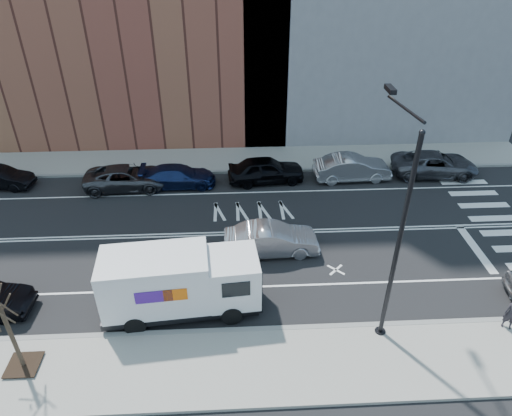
{
  "coord_description": "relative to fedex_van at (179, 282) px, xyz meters",
  "views": [
    {
      "loc": [
        1.23,
        -20.16,
        14.56
      ],
      "look_at": [
        2.28,
        0.32,
        1.4
      ],
      "focal_mm": 32.0,
      "sensor_mm": 36.0,
      "label": 1
    }
  ],
  "objects": [
    {
      "name": "ground",
      "position": [
        1.25,
        5.6,
        -1.59
      ],
      "size": [
        120.0,
        120.0,
        0.0
      ],
      "primitive_type": "plane",
      "color": "black",
      "rests_on": "ground"
    },
    {
      "name": "sidewalk_near",
      "position": [
        1.25,
        -3.2,
        -1.52
      ],
      "size": [
        44.0,
        3.6,
        0.15
      ],
      "primitive_type": "cube",
      "color": "gray",
      "rests_on": "ground"
    },
    {
      "name": "sidewalk_far",
      "position": [
        1.25,
        14.4,
        -1.52
      ],
      "size": [
        44.0,
        3.6,
        0.15
      ],
      "primitive_type": "cube",
      "color": "gray",
      "rests_on": "ground"
    },
    {
      "name": "curb_near",
      "position": [
        1.25,
        -1.4,
        -1.51
      ],
      "size": [
        44.0,
        0.25,
        0.17
      ],
      "primitive_type": "cube",
      "color": "gray",
      "rests_on": "ground"
    },
    {
      "name": "curb_far",
      "position": [
        1.25,
        12.6,
        -1.51
      ],
      "size": [
        44.0,
        0.25,
        0.17
      ],
      "primitive_type": "cube",
      "color": "gray",
      "rests_on": "ground"
    },
    {
      "name": "crosswalk",
      "position": [
        17.25,
        5.6,
        -1.59
      ],
      "size": [
        3.0,
        14.0,
        0.01
      ],
      "primitive_type": null,
      "color": "white",
      "rests_on": "ground"
    },
    {
      "name": "road_markings",
      "position": [
        1.25,
        5.6,
        -1.59
      ],
      "size": [
        40.0,
        8.6,
        0.01
      ],
      "primitive_type": null,
      "color": "white",
      "rests_on": "ground"
    },
    {
      "name": "streetlight",
      "position": [
        8.25,
        -1.31,
        3.49
      ],
      "size": [
        0.44,
        4.02,
        9.34
      ],
      "color": "black",
      "rests_on": "ground"
    },
    {
      "name": "street_tree",
      "position": [
        -5.75,
        -2.8,
        -0.14
      ],
      "size": [
        1.2,
        1.2,
        3.75
      ],
      "color": "black",
      "rests_on": "ground"
    },
    {
      "name": "fedex_van",
      "position": [
        0.0,
        0.0,
        0.0
      ],
      "size": [
        6.81,
        2.84,
        3.04
      ],
      "rotation": [
        0.0,
        0.0,
        0.09
      ],
      "color": "black",
      "rests_on": "ground"
    },
    {
      "name": "far_parked_b",
      "position": [
        -12.35,
        11.41,
        -0.93
      ],
      "size": [
        4.16,
        1.89,
        1.33
      ],
      "primitive_type": "imported",
      "rotation": [
        0.0,
        0.0,
        1.45
      ],
      "color": "black",
      "rests_on": "ground"
    },
    {
      "name": "far_parked_c",
      "position": [
        -4.35,
        10.92,
        -0.87
      ],
      "size": [
        5.32,
        2.66,
        1.45
      ],
      "primitive_type": "imported",
      "rotation": [
        0.0,
        0.0,
        1.62
      ],
      "color": "#414248",
      "rests_on": "ground"
    },
    {
      "name": "far_parked_d",
      "position": [
        -1.15,
        11.02,
        -0.91
      ],
      "size": [
        4.73,
        1.99,
        1.36
      ],
      "primitive_type": "imported",
      "rotation": [
        0.0,
        0.0,
        1.59
      ],
      "color": "navy",
      "rests_on": "ground"
    },
    {
      "name": "far_parked_e",
      "position": [
        4.45,
        11.31,
        -0.76
      ],
      "size": [
        5.03,
        2.41,
        1.66
      ],
      "primitive_type": "imported",
      "rotation": [
        0.0,
        0.0,
        1.67
      ],
      "color": "black",
      "rests_on": "ground"
    },
    {
      "name": "far_parked_f",
      "position": [
        10.05,
        11.34,
        -0.78
      ],
      "size": [
        4.99,
        1.94,
        1.62
      ],
      "primitive_type": "imported",
      "rotation": [
        0.0,
        0.0,
        1.62
      ],
      "color": "#A4A5A9",
      "rests_on": "ground"
    },
    {
      "name": "far_parked_g",
      "position": [
        15.65,
        11.65,
        -0.82
      ],
      "size": [
        5.72,
        2.95,
        1.54
      ],
      "primitive_type": "imported",
      "rotation": [
        0.0,
        0.0,
        1.5
      ],
      "color": "#4B4C53",
      "rests_on": "ground"
    },
    {
      "name": "driving_sedan",
      "position": [
        4.2,
        3.87,
        -0.81
      ],
      "size": [
        4.81,
        1.85,
        1.56
      ],
      "primitive_type": "imported",
      "rotation": [
        0.0,
        0.0,
        1.61
      ],
      "color": "#A2A1A6",
      "rests_on": "ground"
    },
    {
      "name": "pedestrian",
      "position": [
        13.57,
        -1.83,
        -0.66
      ],
      "size": [
        0.67,
        0.57,
        1.56
      ],
      "primitive_type": "imported",
      "rotation": [
        0.0,
        0.0,
        -0.4
      ],
      "color": "#242126",
      "rests_on": "sidewalk_near"
    }
  ]
}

